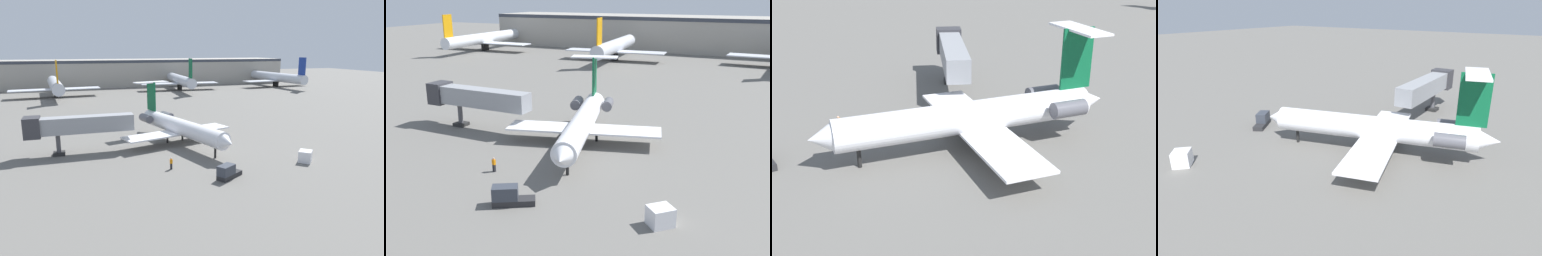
% 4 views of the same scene
% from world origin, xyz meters
% --- Properties ---
extents(ground_plane, '(400.00, 400.00, 0.10)m').
position_xyz_m(ground_plane, '(0.00, 0.00, -0.05)').
color(ground_plane, '#66635E').
extents(regional_jet, '(20.71, 27.43, 10.24)m').
position_xyz_m(regional_jet, '(-0.10, 0.30, 3.18)').
color(regional_jet, white).
rests_on(regional_jet, ground_plane).
extents(jet_bridge, '(16.70, 3.21, 6.36)m').
position_xyz_m(jet_bridge, '(-17.69, -0.51, 4.66)').
color(jet_bridge, gray).
rests_on(jet_bridge, ground_plane).
extents(ground_crew_marshaller, '(0.45, 0.36, 1.69)m').
position_xyz_m(ground_crew_marshaller, '(-5.05, -12.71, 0.86)').
color(ground_crew_marshaller, black).
rests_on(ground_crew_marshaller, ground_plane).
extents(baggage_tug_lead, '(4.16, 3.24, 1.90)m').
position_xyz_m(baggage_tug_lead, '(0.98, -18.52, 0.84)').
color(baggage_tug_lead, '#262628').
rests_on(baggage_tug_lead, ground_plane).
extents(cargo_container_uld, '(2.71, 2.72, 1.73)m').
position_xyz_m(cargo_container_uld, '(14.81, -16.03, 0.86)').
color(cargo_container_uld, silver).
rests_on(cargo_container_uld, ground_plane).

